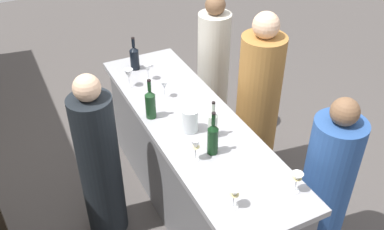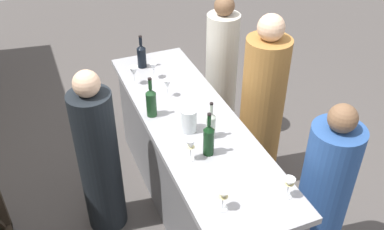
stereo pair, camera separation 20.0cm
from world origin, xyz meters
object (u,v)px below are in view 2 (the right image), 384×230
(water_pitcher, at_px, (189,120))
(person_server_behind, at_px, (99,160))
(person_right_guest, at_px, (262,110))
(wine_glass_near_center, at_px, (167,85))
(wine_bottle_center_olive_green, at_px, (151,101))
(wine_glass_near_left, at_px, (289,184))
(wine_bottle_second_left_clear_pale, at_px, (211,124))
(wine_glass_far_center, at_px, (190,146))
(person_left_guest, at_px, (324,195))
(wine_bottle_second_right_near_black, at_px, (142,55))
(wine_glass_far_right, at_px, (134,72))
(wine_glass_far_left, at_px, (223,196))
(wine_glass_near_right, at_px, (153,67))
(person_center_guest, at_px, (221,76))
(wine_bottle_leftmost_dark_green, at_px, (209,139))

(water_pitcher, relative_size, person_server_behind, 0.12)
(water_pitcher, height_order, person_right_guest, person_right_guest)
(wine_glass_near_center, xyz_separation_m, person_right_guest, (-0.24, -0.78, -0.31))
(water_pitcher, relative_size, person_right_guest, 0.11)
(wine_bottle_center_olive_green, distance_m, wine_glass_near_left, 1.25)
(wine_bottle_second_left_clear_pale, xyz_separation_m, person_right_guest, (0.40, -0.67, -0.31))
(wine_bottle_second_left_clear_pale, height_order, wine_glass_far_center, wine_bottle_second_left_clear_pale)
(person_right_guest, bearing_deg, wine_glass_near_center, 0.77)
(wine_glass_far_center, bearing_deg, person_left_guest, -114.77)
(wine_glass_near_left, bearing_deg, person_left_guest, -71.99)
(wine_bottle_second_right_near_black, height_order, wine_glass_near_center, wine_bottle_second_right_near_black)
(wine_glass_far_center, distance_m, water_pitcher, 0.33)
(wine_glass_far_center, bearing_deg, person_right_guest, -57.73)
(wine_glass_far_center, distance_m, wine_glass_far_right, 1.10)
(wine_bottle_center_olive_green, distance_m, wine_glass_far_left, 1.09)
(wine_bottle_center_olive_green, xyz_separation_m, wine_glass_near_right, (0.54, -0.19, -0.02))
(wine_glass_near_left, bearing_deg, water_pitcher, 20.09)
(wine_glass_near_center, distance_m, person_server_behind, 0.82)
(wine_glass_far_left, height_order, person_left_guest, person_left_guest)
(person_left_guest, height_order, person_right_guest, person_right_guest)
(wine_glass_near_center, bearing_deg, person_server_behind, 111.47)
(wine_bottle_second_left_clear_pale, height_order, wine_bottle_center_olive_green, wine_bottle_center_olive_green)
(wine_glass_near_left, relative_size, person_center_guest, 0.10)
(wine_glass_far_right, height_order, person_left_guest, person_left_guest)
(wine_glass_far_center, xyz_separation_m, person_left_guest, (-0.40, -0.87, -0.42))
(wine_glass_far_right, bearing_deg, wine_bottle_second_right_near_black, -29.29)
(person_server_behind, bearing_deg, person_right_guest, 23.02)
(wine_bottle_center_olive_green, xyz_separation_m, person_left_guest, (-1.00, -0.95, -0.43))
(wine_bottle_center_olive_green, distance_m, wine_glass_near_right, 0.57)
(wine_bottle_second_right_near_black, xyz_separation_m, wine_glass_near_right, (-0.23, -0.04, -0.01))
(wine_glass_near_center, height_order, water_pitcher, water_pitcher)
(wine_bottle_leftmost_dark_green, xyz_separation_m, wine_glass_near_left, (-0.56, -0.29, -0.02))
(wine_bottle_second_left_clear_pale, height_order, person_server_behind, person_server_behind)
(wine_bottle_second_left_clear_pale, height_order, person_right_guest, person_right_guest)
(wine_bottle_second_right_near_black, height_order, person_server_behind, person_server_behind)
(wine_bottle_center_olive_green, distance_m, person_server_behind, 0.62)
(wine_glass_near_center, relative_size, water_pitcher, 0.86)
(wine_glass_far_center, bearing_deg, wine_bottle_second_left_clear_pale, -52.62)
(water_pitcher, bearing_deg, person_server_behind, 70.28)
(wine_glass_near_right, height_order, person_left_guest, person_left_guest)
(wine_glass_far_left, xyz_separation_m, water_pitcher, (0.79, -0.10, -0.02))
(wine_bottle_center_olive_green, relative_size, person_right_guest, 0.20)
(wine_bottle_second_right_near_black, distance_m, wine_glass_near_left, 1.95)
(person_left_guest, distance_m, person_right_guest, 0.98)
(wine_glass_near_left, xyz_separation_m, wine_glass_far_left, (0.06, 0.41, 0.00))
(wine_glass_near_left, bearing_deg, wine_bottle_second_right_near_black, 10.48)
(wine_glass_near_right, xyz_separation_m, wine_glass_far_right, (-0.03, 0.19, 0.01))
(wine_glass_near_center, relative_size, person_server_behind, 0.11)
(wine_glass_near_left, xyz_separation_m, person_center_guest, (1.86, -0.44, -0.34))
(wine_glass_far_center, height_order, person_server_behind, person_server_behind)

